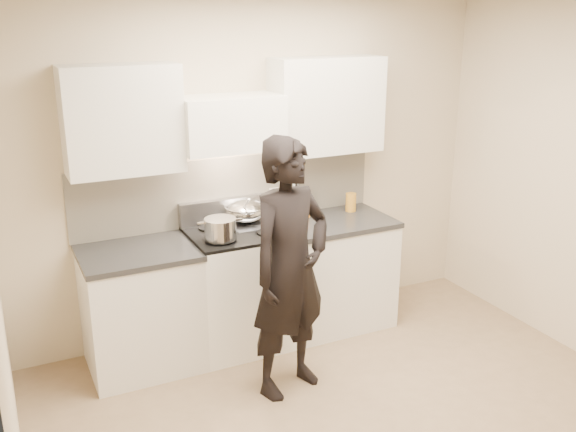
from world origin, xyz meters
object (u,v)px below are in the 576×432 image
Objects in this scene: counter_right at (333,271)px; person at (290,269)px; stove at (240,288)px; wok at (245,211)px; utensil_crock at (295,205)px.

counter_right is 1.14m from person.
stove is 0.85m from person.
person is (-0.76, -0.74, 0.44)m from counter_right.
utensil_crock is (0.49, 0.10, -0.04)m from wok.
utensil_crock is at bearing 22.21° from stove.
utensil_crock is 0.15× the size of person.
person is at bearing -84.33° from stove.
wok reaches higher than counter_right.
utensil_crock is (-0.23, 0.24, 0.54)m from counter_right.
counter_right is 2.28× the size of wok.
stove is 0.83m from counter_right.
wok is 0.23× the size of person.
wok is at bearing -168.42° from utensil_crock.
utensil_crock is (0.60, 0.25, 0.53)m from stove.
wok is (0.11, 0.14, 0.57)m from stove.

